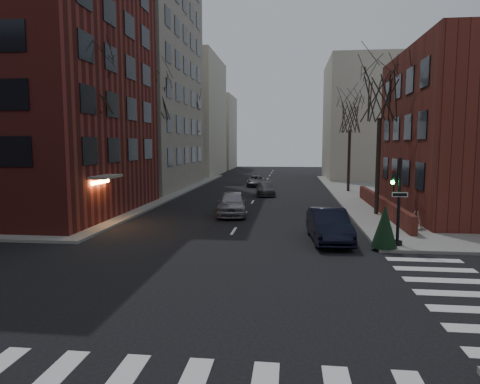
# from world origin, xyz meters

# --- Properties ---
(ground) EXTENTS (160.00, 160.00, 0.00)m
(ground) POSITION_xyz_m (0.00, 0.00, 0.00)
(ground) COLOR black
(ground) RESTS_ON ground
(building_left_brick) EXTENTS (15.00, 15.00, 18.00)m
(building_left_brick) POSITION_xyz_m (-15.50, 16.50, 9.00)
(building_left_brick) COLOR maroon
(building_left_brick) RESTS_ON ground
(building_left_tan) EXTENTS (18.00, 18.00, 28.00)m
(building_left_tan) POSITION_xyz_m (-17.00, 34.00, 14.00)
(building_left_tan) COLOR gray
(building_left_tan) RESTS_ON ground
(low_wall_right) EXTENTS (0.35, 16.00, 1.00)m
(low_wall_right) POSITION_xyz_m (9.30, 19.00, 0.65)
(low_wall_right) COLOR maroon
(low_wall_right) RESTS_ON sidewalk_far_right
(building_distant_la) EXTENTS (14.00, 16.00, 18.00)m
(building_distant_la) POSITION_xyz_m (-15.00, 55.00, 9.00)
(building_distant_la) COLOR #B8B09C
(building_distant_la) RESTS_ON ground
(building_distant_ra) EXTENTS (14.00, 14.00, 16.00)m
(building_distant_ra) POSITION_xyz_m (15.00, 50.00, 8.00)
(building_distant_ra) COLOR #B8B09C
(building_distant_ra) RESTS_ON ground
(building_distant_lb) EXTENTS (10.00, 12.00, 14.00)m
(building_distant_lb) POSITION_xyz_m (-13.00, 72.00, 7.00)
(building_distant_lb) COLOR #B8B09C
(building_distant_lb) RESTS_ON ground
(traffic_signal) EXTENTS (0.76, 0.44, 4.00)m
(traffic_signal) POSITION_xyz_m (7.94, 8.99, 1.91)
(traffic_signal) COLOR black
(traffic_signal) RESTS_ON sidewalk_far_right
(tree_left_a) EXTENTS (4.18, 4.18, 10.26)m
(tree_left_a) POSITION_xyz_m (-8.80, 14.00, 8.47)
(tree_left_a) COLOR #2D231C
(tree_left_a) RESTS_ON sidewalk_far_left
(tree_left_b) EXTENTS (4.40, 4.40, 10.80)m
(tree_left_b) POSITION_xyz_m (-8.80, 26.00, 8.91)
(tree_left_b) COLOR #2D231C
(tree_left_b) RESTS_ON sidewalk_far_left
(tree_left_c) EXTENTS (3.96, 3.96, 9.72)m
(tree_left_c) POSITION_xyz_m (-8.80, 40.00, 8.03)
(tree_left_c) COLOR #2D231C
(tree_left_c) RESTS_ON sidewalk_far_left
(tree_right_a) EXTENTS (3.96, 3.96, 9.72)m
(tree_right_a) POSITION_xyz_m (8.80, 18.00, 8.03)
(tree_right_a) COLOR #2D231C
(tree_right_a) RESTS_ON sidewalk_far_right
(tree_right_b) EXTENTS (3.74, 3.74, 9.18)m
(tree_right_b) POSITION_xyz_m (8.80, 32.00, 7.59)
(tree_right_b) COLOR #2D231C
(tree_right_b) RESTS_ON sidewalk_far_right
(streetlamp_near) EXTENTS (0.36, 0.36, 6.28)m
(streetlamp_near) POSITION_xyz_m (-8.20, 22.00, 4.24)
(streetlamp_near) COLOR black
(streetlamp_near) RESTS_ON sidewalk_far_left
(streetlamp_far) EXTENTS (0.36, 0.36, 6.28)m
(streetlamp_far) POSITION_xyz_m (-8.20, 42.00, 4.24)
(streetlamp_far) COLOR black
(streetlamp_far) RESTS_ON sidewalk_far_left
(parked_sedan) EXTENTS (2.08, 4.99, 1.60)m
(parked_sedan) POSITION_xyz_m (4.98, 10.00, 0.80)
(parked_sedan) COLOR black
(parked_sedan) RESTS_ON ground
(car_lane_silver) EXTENTS (2.36, 4.95, 1.63)m
(car_lane_silver) POSITION_xyz_m (-0.80, 17.17, 0.82)
(car_lane_silver) COLOR gray
(car_lane_silver) RESTS_ON ground
(car_lane_gray) EXTENTS (2.06, 4.38, 1.23)m
(car_lane_gray) POSITION_xyz_m (0.80, 28.79, 0.62)
(car_lane_gray) COLOR #404145
(car_lane_gray) RESTS_ON ground
(car_lane_far) EXTENTS (2.18, 4.37, 1.19)m
(car_lane_far) POSITION_xyz_m (-0.80, 37.41, 0.59)
(car_lane_far) COLOR #45464B
(car_lane_far) RESTS_ON ground
(sandwich_board) EXTENTS (0.60, 0.70, 0.94)m
(sandwich_board) POSITION_xyz_m (9.98, 13.14, 0.62)
(sandwich_board) COLOR white
(sandwich_board) RESTS_ON sidewalk_far_right
(evergreen_shrub) EXTENTS (1.28, 1.28, 1.91)m
(evergreen_shrub) POSITION_xyz_m (7.30, 8.50, 1.10)
(evergreen_shrub) COLOR black
(evergreen_shrub) RESTS_ON sidewalk_far_right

